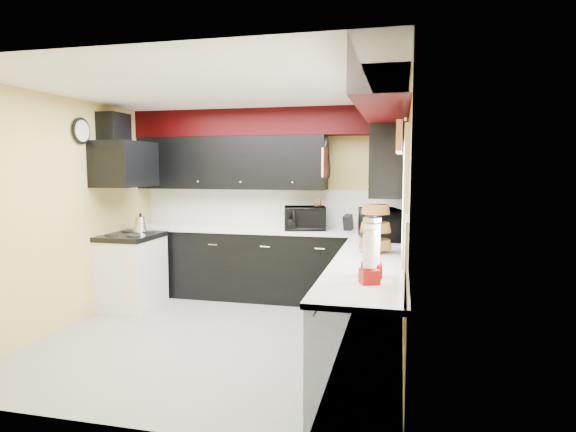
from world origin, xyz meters
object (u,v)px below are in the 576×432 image
object	(u,v)px
utensil_crock	(318,223)
microwave	(381,224)
kettle	(141,224)
toaster_oven	(305,218)
knife_block	(348,223)

from	to	relation	value
utensil_crock	microwave	bearing A→B (deg)	-36.91
kettle	toaster_oven	bearing A→B (deg)	13.54
microwave	utensil_crock	size ratio (longest dim) A/B	3.64
utensil_crock	knife_block	size ratio (longest dim) A/B	0.85
toaster_oven	kettle	size ratio (longest dim) A/B	2.48
toaster_oven	microwave	size ratio (longest dim) A/B	0.85
utensil_crock	kettle	xyz separation A→B (m)	(-2.22, -0.52, -0.01)
toaster_oven	utensil_crock	xyz separation A→B (m)	(0.16, 0.02, -0.07)
kettle	knife_block	bearing A→B (deg)	11.96
microwave	kettle	distance (m)	3.05
toaster_oven	microwave	xyz separation A→B (m)	(0.99, -0.60, 0.02)
microwave	toaster_oven	bearing A→B (deg)	44.82
microwave	knife_block	bearing A→B (deg)	19.71
toaster_oven	knife_block	world-z (taller)	toaster_oven
microwave	utensil_crock	xyz separation A→B (m)	(-0.83, 0.62, -0.09)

